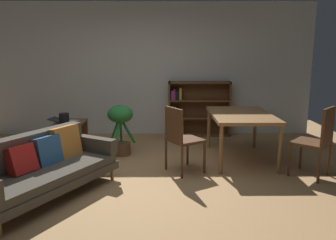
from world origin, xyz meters
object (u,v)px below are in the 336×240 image
(dining_chair_near, at_px, (181,136))
(desk_speaker, at_px, (64,120))
(open_laptop, at_px, (65,121))
(bookshelf, at_px, (195,109))
(media_console, at_px, (67,141))
(dining_table, at_px, (241,118))
(fabric_couch, at_px, (40,166))
(potted_floor_plant, at_px, (121,124))
(dining_chair_far, at_px, (317,138))

(dining_chair_near, bearing_deg, desk_speaker, 161.99)
(open_laptop, distance_m, bookshelf, 2.67)
(media_console, xyz_separation_m, open_laptop, (-0.07, 0.18, 0.30))
(dining_table, bearing_deg, dining_chair_near, -148.62)
(fabric_couch, relative_size, desk_speaker, 9.26)
(media_console, height_order, bookshelf, bookshelf)
(media_console, bearing_deg, bookshelf, 33.72)
(potted_floor_plant, height_order, bookshelf, bookshelf)
(dining_chair_near, bearing_deg, open_laptop, 153.69)
(dining_table, relative_size, bookshelf, 1.15)
(open_laptop, xyz_separation_m, dining_chair_near, (1.92, -0.95, -0.03))
(potted_floor_plant, distance_m, dining_table, 1.98)
(bookshelf, bearing_deg, dining_table, -70.64)
(potted_floor_plant, bearing_deg, dining_chair_far, -21.10)
(open_laptop, relative_size, dining_chair_near, 0.50)
(desk_speaker, bearing_deg, dining_table, 0.25)
(fabric_couch, height_order, desk_speaker, desk_speaker)
(desk_speaker, distance_m, potted_floor_plant, 0.90)
(media_console, relative_size, desk_speaker, 4.90)
(open_laptop, height_order, potted_floor_plant, potted_floor_plant)
(dining_table, bearing_deg, fabric_couch, -152.90)
(dining_table, bearing_deg, dining_chair_far, -43.14)
(dining_table, height_order, bookshelf, bookshelf)
(dining_chair_near, bearing_deg, bookshelf, 79.86)
(fabric_couch, distance_m, media_console, 1.56)
(desk_speaker, relative_size, dining_table, 0.15)
(fabric_couch, bearing_deg, media_console, 94.30)
(bookshelf, bearing_deg, media_console, -146.28)
(fabric_couch, xyz_separation_m, open_laptop, (-0.19, 1.73, 0.20))
(dining_table, relative_size, dining_chair_near, 1.52)
(dining_chair_near, bearing_deg, dining_table, 31.38)
(media_console, bearing_deg, potted_floor_plant, 7.27)
(desk_speaker, bearing_deg, media_console, 98.82)
(potted_floor_plant, xyz_separation_m, bookshelf, (1.37, 1.39, 0.02))
(potted_floor_plant, bearing_deg, dining_table, -7.94)
(dining_chair_near, height_order, dining_chair_far, dining_chair_far)
(bookshelf, bearing_deg, fabric_couch, -124.94)
(fabric_couch, distance_m, potted_floor_plant, 1.83)
(open_laptop, bearing_deg, media_console, -67.92)
(fabric_couch, xyz_separation_m, media_console, (-0.12, 1.55, -0.10))
(potted_floor_plant, bearing_deg, desk_speaker, -161.47)
(media_console, distance_m, dining_chair_near, 2.01)
(media_console, bearing_deg, dining_chair_far, -14.81)
(desk_speaker, xyz_separation_m, dining_chair_near, (1.81, -0.59, -0.12))
(open_laptop, height_order, dining_chair_near, dining_chair_near)
(media_console, relative_size, bookshelf, 0.84)
(desk_speaker, bearing_deg, open_laptop, 105.88)
(dining_table, bearing_deg, potted_floor_plant, 172.06)
(media_console, bearing_deg, dining_chair_near, -22.50)
(open_laptop, xyz_separation_m, dining_table, (2.90, -0.35, 0.12))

